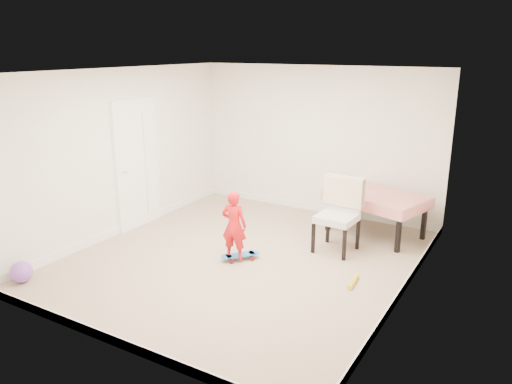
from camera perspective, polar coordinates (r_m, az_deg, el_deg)
The scene contains 17 objects.
ground at distance 7.17m, azimuth -1.51°, elevation -7.58°, with size 5.00×5.00×0.00m, color tan.
ceiling at distance 6.56m, azimuth -1.68°, elevation 13.48°, with size 4.50×5.00×0.04m, color silver.
wall_back at distance 8.90m, azimuth 6.92°, elevation 5.83°, with size 4.50×0.04×2.60m, color white.
wall_front at distance 4.92m, azimuth -17.10°, elevation -3.51°, with size 4.50×0.04×2.60m, color white.
wall_left at distance 8.13m, azimuth -15.10°, elevation 4.37°, with size 0.04×5.00×2.60m, color white.
wall_right at distance 5.92m, azimuth 17.05°, elevation -0.16°, with size 0.04×5.00×2.60m, color white.
door at distance 8.39m, azimuth -13.48°, elevation 2.92°, with size 0.10×0.94×2.11m, color white.
baseboard_back at distance 9.22m, azimuth 6.69°, elevation -1.76°, with size 4.50×0.02×0.12m, color white.
baseboard_front at distance 5.44m, azimuth -16.06°, elevation -15.92°, with size 4.50×0.02×0.12m, color white.
baseboard_left at distance 8.47m, azimuth -14.53°, elevation -3.85°, with size 0.02×5.00×0.12m, color white.
baseboard_right at distance 6.37m, azimuth 16.20°, elevation -10.93°, with size 0.02×5.00×0.12m, color white.
dining_table at distance 8.15m, azimuth 13.46°, elevation -2.47°, with size 1.47×0.93×0.69m, color red, non-canonical shape.
dining_chair at distance 7.32m, azimuth 9.21°, elevation -2.71°, with size 0.59×0.67×1.09m, color white, non-canonical shape.
skateboard at distance 7.11m, azimuth -1.80°, elevation -7.43°, with size 0.56×0.20×0.08m, color blue, non-canonical shape.
child at distance 6.91m, azimuth -2.53°, elevation -4.10°, with size 0.36×0.24×0.99m, color red.
balloon at distance 7.10m, azimuth -25.24°, elevation -8.28°, with size 0.28×0.28×0.28m, color #8B52C6.
foam_toy at distance 6.56m, azimuth 11.07°, elevation -10.00°, with size 0.06×0.06×0.40m, color yellow.
Camera 1 is at (3.48, -5.56, 2.91)m, focal length 35.00 mm.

